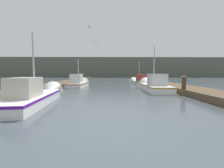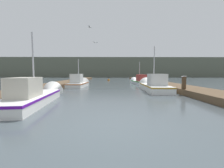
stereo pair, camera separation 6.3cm
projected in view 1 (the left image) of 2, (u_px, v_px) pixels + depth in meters
name	position (u px, v px, depth m)	size (l,w,h in m)	color
ground_plane	(115.00, 127.00, 4.31)	(200.00, 200.00, 0.00)	#424C51
dock_left	(64.00, 83.00, 20.16)	(2.53, 40.00, 0.41)	brown
dock_right	(157.00, 83.00, 20.35)	(2.53, 40.00, 0.41)	brown
distant_shore_ridge	(110.00, 68.00, 61.89)	(120.00, 16.00, 7.32)	#565B4C
fishing_boat_0	(38.00, 95.00, 8.11)	(2.05, 6.32, 4.09)	silver
fishing_boat_1	(152.00, 85.00, 13.74)	(1.92, 6.36, 4.43)	silver
fishing_boat_2	(79.00, 83.00, 17.33)	(1.79, 5.08, 3.66)	silver
fishing_boat_3	(138.00, 81.00, 21.90)	(1.95, 5.91, 3.61)	silver
mooring_piling_0	(184.00, 85.00, 10.81)	(0.35, 0.35, 1.36)	#473523
mooring_piling_1	(152.00, 81.00, 18.12)	(0.29, 0.29, 1.10)	#473523
channel_buoy	(108.00, 80.00, 30.69)	(0.45, 0.45, 0.95)	#BF6513
seagull_lead	(95.00, 43.00, 14.87)	(0.54, 0.36, 0.12)	white
seagull_1	(90.00, 27.00, 12.96)	(0.30, 0.56, 0.12)	white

